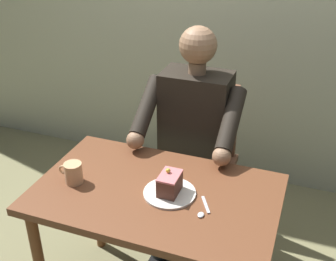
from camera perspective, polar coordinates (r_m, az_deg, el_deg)
name	(u,v)px	position (r m, az deg, el deg)	size (l,w,h in m)	color
dining_table	(156,207)	(1.91, -1.61, -10.30)	(1.06, 0.65, 0.70)	brown
chair	(199,153)	(2.49, 4.17, -3.05)	(0.42, 0.42, 0.91)	brown
seated_person	(191,144)	(2.27, 3.06, -1.76)	(0.53, 0.58, 1.28)	black
dessert_plate	(169,193)	(1.83, 0.17, -8.46)	(0.23, 0.23, 0.01)	silver
cake_slice	(169,184)	(1.80, 0.18, -7.18)	(0.08, 0.12, 0.11)	#572F23
coffee_cup	(73,172)	(1.93, -12.63, -5.53)	(0.11, 0.08, 0.10)	tan
dessert_spoon	(203,210)	(1.75, 4.74, -10.61)	(0.06, 0.14, 0.01)	silver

